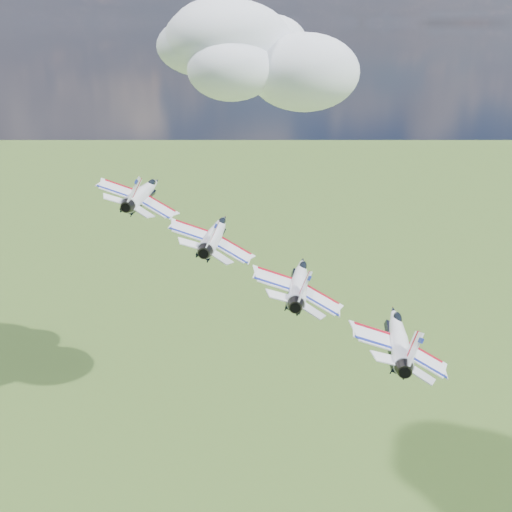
{
  "coord_description": "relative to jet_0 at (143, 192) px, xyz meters",
  "views": [
    {
      "loc": [
        -11.43,
        -38.17,
        171.82
      ],
      "look_at": [
        -0.76,
        21.54,
        149.75
      ],
      "focal_mm": 45.0,
      "sensor_mm": 36.0,
      "label": 1
    }
  ],
  "objects": [
    {
      "name": "cloud_far",
      "position": [
        47.7,
        181.3,
        6.35
      ],
      "size": [
        70.57,
        55.44,
        27.72
      ],
      "primitive_type": "ellipsoid",
      "color": "white"
    },
    {
      "name": "jet_0",
      "position": [
        0.0,
        0.0,
        0.0
      ],
      "size": [
        13.1,
        15.36,
        7.09
      ],
      "primitive_type": null,
      "rotation": [
        0.0,
        0.41,
        -0.3
      ],
      "color": "silver"
    },
    {
      "name": "jet_1",
      "position": [
        7.21,
        -7.68,
        -2.78
      ],
      "size": [
        13.1,
        15.36,
        7.09
      ],
      "primitive_type": null,
      "rotation": [
        0.0,
        0.41,
        -0.3
      ],
      "color": "white"
    },
    {
      "name": "jet_2",
      "position": [
        14.43,
        -15.36,
        -5.57
      ],
      "size": [
        13.1,
        15.36,
        7.09
      ],
      "primitive_type": null,
      "rotation": [
        0.0,
        0.41,
        -0.3
      ],
      "color": "white"
    },
    {
      "name": "jet_3",
      "position": [
        21.64,
        -23.05,
        -8.35
      ],
      "size": [
        13.1,
        15.36,
        7.09
      ],
      "primitive_type": null,
      "rotation": [
        0.0,
        0.41,
        -0.3
      ],
      "color": "white"
    }
  ]
}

